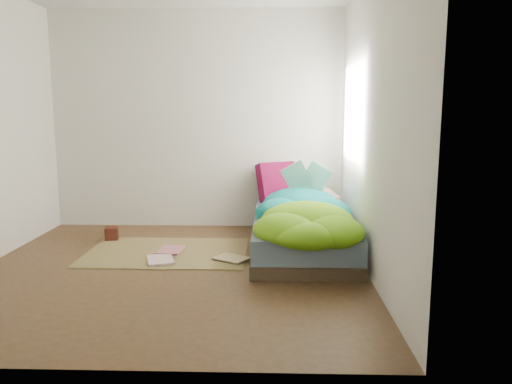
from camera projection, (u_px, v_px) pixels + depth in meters
ground at (171, 270)px, 4.50m from camera, size 3.50×3.50×0.00m
room_walls at (167, 86)px, 4.24m from camera, size 3.54×3.54×2.62m
bed at (302, 233)px, 5.14m from camera, size 1.00×2.00×0.34m
duvet at (304, 205)px, 4.87m from camera, size 0.96×1.84×0.34m
rug at (167, 252)px, 5.04m from camera, size 1.60×1.10×0.01m
pillow_floral at (311, 199)px, 5.79m from camera, size 0.66×0.53×0.13m
pillow_magenta at (277, 182)px, 5.98m from camera, size 0.48×0.35×0.46m
open_book at (307, 168)px, 5.34m from camera, size 0.45×0.19×0.27m
wooden_box at (112, 233)px, 5.51m from camera, size 0.16×0.16×0.14m
floor_book_a at (148, 261)px, 4.69m from camera, size 0.33×0.38×0.02m
floor_book_b at (159, 250)px, 5.04m from camera, size 0.26×0.33×0.03m
floor_book_c at (224, 262)px, 4.67m from camera, size 0.38×0.35×0.02m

